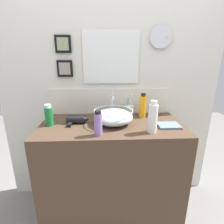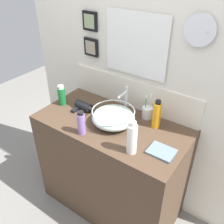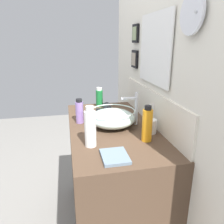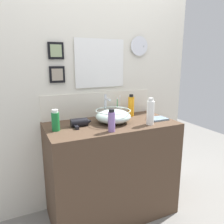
# 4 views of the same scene
# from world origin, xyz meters

# --- Properties ---
(vanity_counter) EXTENTS (1.15, 0.59, 0.90)m
(vanity_counter) POSITION_xyz_m (0.00, 0.00, 0.45)
(vanity_counter) COLOR #4C3828
(vanity_counter) RESTS_ON ground
(back_panel) EXTENTS (2.05, 0.10, 2.55)m
(back_panel) POSITION_xyz_m (-0.00, 0.32, 1.27)
(back_panel) COLOR silver
(back_panel) RESTS_ON ground
(glass_bowl_sink) EXTENTS (0.31, 0.31, 0.12)m
(glass_bowl_sink) POSITION_xyz_m (0.02, -0.00, 0.96)
(glass_bowl_sink) COLOR silver
(glass_bowl_sink) RESTS_ON vanity_counter
(faucet) EXTENTS (0.02, 0.12, 0.23)m
(faucet) POSITION_xyz_m (0.02, 0.16, 1.03)
(faucet) COLOR silver
(faucet) RESTS_ON vanity_counter
(hair_drier) EXTENTS (0.19, 0.13, 0.07)m
(hair_drier) POSITION_xyz_m (-0.28, 0.02, 0.93)
(hair_drier) COLOR black
(hair_drier) RESTS_ON vanity_counter
(toothbrush_cup) EXTENTS (0.08, 0.08, 0.20)m
(toothbrush_cup) POSITION_xyz_m (0.18, 0.22, 0.95)
(toothbrush_cup) COLOR white
(toothbrush_cup) RESTS_ON vanity_counter
(soap_dispenser) EXTENTS (0.06, 0.06, 0.22)m
(soap_dispenser) POSITION_xyz_m (0.29, 0.15, 1.00)
(soap_dispenser) COLOR orange
(soap_dispenser) RESTS_ON vanity_counter
(shampoo_bottle) EXTENTS (0.06, 0.06, 0.23)m
(shampoo_bottle) POSITION_xyz_m (0.28, -0.18, 1.01)
(shampoo_bottle) COLOR white
(shampoo_bottle) RESTS_ON vanity_counter
(lotion_bottle) EXTENTS (0.06, 0.06, 0.17)m
(lotion_bottle) POSITION_xyz_m (-0.49, -0.01, 0.98)
(lotion_bottle) COLOR #197233
(lotion_bottle) RESTS_ON vanity_counter
(spray_bottle) EXTENTS (0.06, 0.06, 0.18)m
(spray_bottle) POSITION_xyz_m (-0.10, -0.22, 0.98)
(spray_bottle) COLOR #8C6BB2
(spray_bottle) RESTS_ON vanity_counter
(hand_towel) EXTENTS (0.17, 0.13, 0.02)m
(hand_towel) POSITION_xyz_m (0.44, -0.08, 0.91)
(hand_towel) COLOR slate
(hand_towel) RESTS_ON vanity_counter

